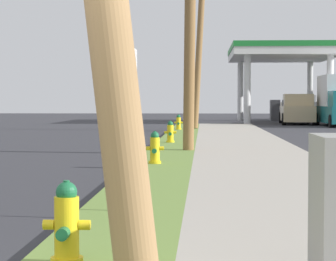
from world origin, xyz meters
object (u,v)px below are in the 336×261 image
object	(u,v)px
fire_hydrant_second	(155,149)
truck_tan_at_forecourt	(297,110)
fire_hydrant_third	(170,133)
fire_hydrant_fourth	(179,123)
truck_silver_on_apron	(304,108)
street_sign_post	(134,96)
utility_pole_background	(199,47)
car_white_by_near_pump	(296,111)
fire_hydrant_nearest	(67,227)

from	to	relation	value
fire_hydrant_second	truck_tan_at_forecourt	world-z (taller)	truck_tan_at_forecourt
fire_hydrant_third	fire_hydrant_fourth	xyz separation A→B (m)	(-0.10, 10.78, 0.00)
truck_silver_on_apron	fire_hydrant_third	bearing A→B (deg)	-105.64
fire_hydrant_second	street_sign_post	bearing A→B (deg)	-88.26
fire_hydrant_second	utility_pole_background	distance (m)	20.90
fire_hydrant_fourth	truck_silver_on_apron	xyz separation A→B (m)	(9.31, 22.13, 0.47)
truck_tan_at_forecourt	truck_silver_on_apron	size ratio (longest dim) A/B	1.00
car_white_by_near_pump	fire_hydrant_nearest	bearing A→B (deg)	-99.78
fire_hydrant_nearest	truck_silver_on_apron	size ratio (longest dim) A/B	0.14
fire_hydrant_nearest	truck_silver_on_apron	xyz separation A→B (m)	(9.28, 51.10, 0.47)
fire_hydrant_nearest	fire_hydrant_third	size ratio (longest dim) A/B	1.00
fire_hydrant_nearest	truck_tan_at_forecourt	bearing A→B (deg)	79.75
fire_hydrant_second	fire_hydrant_fourth	distance (m)	18.94
fire_hydrant_fourth	utility_pole_background	size ratio (longest dim) A/B	0.09
street_sign_post	car_white_by_near_pump	world-z (taller)	street_sign_post
fire_hydrant_third	truck_silver_on_apron	size ratio (longest dim) A/B	0.14
utility_pole_background	street_sign_post	world-z (taller)	utility_pole_background
utility_pole_background	truck_tan_at_forecourt	distance (m)	12.32
fire_hydrant_second	street_sign_post	xyz separation A→B (m)	(0.21, -7.00, 1.19)
fire_hydrant_second	truck_tan_at_forecourt	bearing A→B (deg)	76.67
utility_pole_background	truck_tan_at_forecourt	bearing A→B (deg)	57.60
truck_tan_at_forecourt	utility_pole_background	bearing A→B (deg)	-122.40
car_white_by_near_pump	truck_tan_at_forecourt	distance (m)	7.29
street_sign_post	car_white_by_near_pump	distance (m)	45.47
fire_hydrant_second	utility_pole_background	bearing A→B (deg)	87.52
fire_hydrant_third	street_sign_post	distance (m)	15.21
fire_hydrant_second	street_sign_post	world-z (taller)	street_sign_post
fire_hydrant_nearest	fire_hydrant_fourth	bearing A→B (deg)	90.05
street_sign_post	truck_tan_at_forecourt	size ratio (longest dim) A/B	0.38
fire_hydrant_third	fire_hydrant_second	bearing A→B (deg)	-89.83
car_white_by_near_pump	street_sign_post	bearing A→B (deg)	-100.04
fire_hydrant_third	fire_hydrant_fourth	world-z (taller)	same
fire_hydrant_nearest	fire_hydrant_fourth	xyz separation A→B (m)	(-0.02, 28.96, 0.00)
truck_silver_on_apron	street_sign_post	bearing A→B (deg)	-100.57
fire_hydrant_second	fire_hydrant_fourth	bearing A→B (deg)	90.36
fire_hydrant_third	truck_silver_on_apron	bearing A→B (deg)	74.36
street_sign_post	truck_tan_at_forecourt	distance (m)	38.19
utility_pole_background	truck_silver_on_apron	bearing A→B (deg)	68.01
utility_pole_background	car_white_by_near_pump	size ratio (longest dim) A/B	1.81
street_sign_post	fire_hydrant_nearest	bearing A→B (deg)	-95.87
fire_hydrant_nearest	fire_hydrant_third	distance (m)	18.18
fire_hydrant_third	truck_silver_on_apron	xyz separation A→B (m)	(9.21, 32.91, 0.47)
car_white_by_near_pump	truck_silver_on_apron	distance (m)	3.48
fire_hydrant_fourth	truck_tan_at_forecourt	size ratio (longest dim) A/B	0.14
fire_hydrant_second	car_white_by_near_pump	size ratio (longest dim) A/B	0.16
fire_hydrant_fourth	street_sign_post	bearing A→B (deg)	-89.26
street_sign_post	truck_silver_on_apron	xyz separation A→B (m)	(8.97, 48.08, -0.72)
street_sign_post	car_white_by_near_pump	size ratio (longest dim) A/B	0.47
fire_hydrant_third	utility_pole_background	bearing A→B (deg)	85.78
street_sign_post	truck_silver_on_apron	world-z (taller)	street_sign_post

